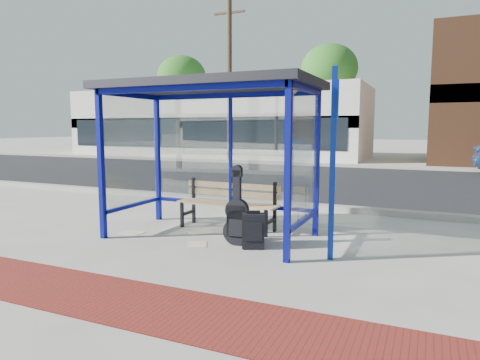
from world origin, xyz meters
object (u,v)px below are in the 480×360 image
at_px(suitcase, 253,231).
at_px(bench, 229,201).
at_px(backpack, 236,230).
at_px(guitar_bag, 237,218).

bearing_deg(suitcase, bench, 108.01).
height_order(bench, backpack, bench).
xyz_separation_m(bench, backpack, (0.46, -0.70, -0.30)).
relative_size(suitcase, backpack, 1.54).
distance_m(suitcase, backpack, 0.46).
bearing_deg(bench, backpack, -54.93).
bearing_deg(guitar_bag, bench, 115.53).
distance_m(guitar_bag, backpack, 0.31).
relative_size(guitar_bag, backpack, 3.11).
xyz_separation_m(bench, guitar_bag, (0.55, -0.87, -0.07)).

